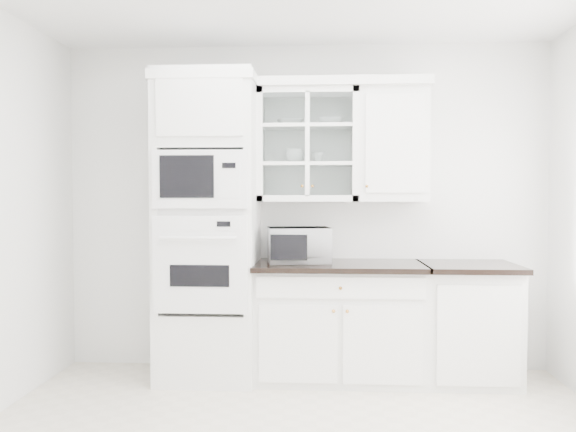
{
  "coord_description": "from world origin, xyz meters",
  "views": [
    {
      "loc": [
        0.13,
        -2.96,
        1.44
      ],
      "look_at": [
        -0.1,
        1.05,
        1.3
      ],
      "focal_mm": 35.0,
      "sensor_mm": 36.0,
      "label": 1
    }
  ],
  "objects": [
    {
      "name": "room_shell",
      "position": [
        0.0,
        0.43,
        1.78
      ],
      "size": [
        4.0,
        3.5,
        2.7
      ],
      "color": "white",
      "rests_on": "ground"
    },
    {
      "name": "extra_base_cabinet",
      "position": [
        1.28,
        1.45,
        0.46
      ],
      "size": [
        0.72,
        0.67,
        0.92
      ],
      "color": "white",
      "rests_on": "ground"
    },
    {
      "name": "countertop_microwave",
      "position": [
        -0.04,
        1.45,
        1.06
      ],
      "size": [
        0.53,
        0.47,
        0.28
      ],
      "primitive_type": "imported",
      "rotation": [
        0.0,
        0.0,
        3.3
      ],
      "color": "white",
      "rests_on": "base_cabinet_run"
    },
    {
      "name": "cup_b",
      "position": [
        0.11,
        1.59,
        1.75
      ],
      "size": [
        0.1,
        0.1,
        0.09
      ],
      "primitive_type": "imported",
      "rotation": [
        0.0,
        0.0,
        -0.05
      ],
      "color": "white",
      "rests_on": "upper_cabinet_glass"
    },
    {
      "name": "base_cabinet_run",
      "position": [
        0.28,
        1.45,
        0.46
      ],
      "size": [
        1.32,
        0.67,
        0.92
      ],
      "color": "white",
      "rests_on": "ground"
    },
    {
      "name": "bowl_a",
      "position": [
        -0.11,
        1.59,
        2.04
      ],
      "size": [
        0.24,
        0.24,
        0.05
      ],
      "primitive_type": "imported",
      "rotation": [
        0.0,
        0.0,
        0.17
      ],
      "color": "white",
      "rests_on": "upper_cabinet_glass"
    },
    {
      "name": "upper_cabinet_glass",
      "position": [
        0.03,
        1.58,
        1.85
      ],
      "size": [
        0.8,
        0.33,
        0.9
      ],
      "color": "white",
      "rests_on": "room_shell"
    },
    {
      "name": "bowl_b",
      "position": [
        0.21,
        1.58,
        2.04
      ],
      "size": [
        0.22,
        0.22,
        0.06
      ],
      "primitive_type": "imported",
      "rotation": [
        0.0,
        0.0,
        0.15
      ],
      "color": "white",
      "rests_on": "upper_cabinet_glass"
    },
    {
      "name": "upper_cabinet_solid",
      "position": [
        0.71,
        1.58,
        1.85
      ],
      "size": [
        0.55,
        0.33,
        0.9
      ],
      "primitive_type": "cube",
      "color": "white",
      "rests_on": "room_shell"
    },
    {
      "name": "oven_column",
      "position": [
        -0.75,
        1.42,
        1.2
      ],
      "size": [
        0.76,
        0.68,
        2.4
      ],
      "color": "white",
      "rests_on": "ground"
    },
    {
      "name": "cup_a",
      "position": [
        -0.08,
        1.57,
        1.77
      ],
      "size": [
        0.16,
        0.16,
        0.11
      ],
      "primitive_type": "imported",
      "rotation": [
        0.0,
        0.0,
        0.11
      ],
      "color": "white",
      "rests_on": "upper_cabinet_glass"
    },
    {
      "name": "crown_molding",
      "position": [
        -0.07,
        1.56,
        2.33
      ],
      "size": [
        2.14,
        0.38,
        0.07
      ],
      "primitive_type": "cube",
      "color": "white",
      "rests_on": "room_shell"
    }
  ]
}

